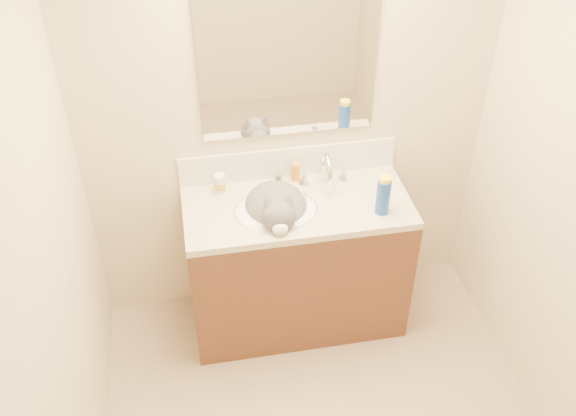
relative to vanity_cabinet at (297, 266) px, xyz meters
name	(u,v)px	position (x,y,z in m)	size (l,w,h in m)	color
room_shell	(353,231)	(0.00, -0.97, 1.08)	(2.24, 2.54, 2.52)	beige
vanity_cabinet	(297,266)	(0.00, 0.00, 0.00)	(1.20, 0.55, 0.82)	#532E1C
counter_slab	(297,207)	(0.00, 0.00, 0.43)	(1.20, 0.55, 0.04)	beige
basin	(276,220)	(-0.12, -0.03, 0.38)	(0.45, 0.36, 0.14)	white
faucet	(326,172)	(0.18, 0.14, 0.54)	(0.28, 0.20, 0.21)	silver
cat	(277,210)	(-0.11, -0.02, 0.44)	(0.39, 0.49, 0.35)	#524F52
backsplash	(288,162)	(0.00, 0.26, 0.54)	(1.20, 0.02, 0.18)	silver
mirror	(288,63)	(0.00, 0.26, 1.13)	(0.90, 0.02, 0.80)	white
pill_bottle	(220,184)	(-0.39, 0.18, 0.50)	(0.06, 0.06, 0.11)	silver
pill_label	(220,185)	(-0.39, 0.18, 0.50)	(0.06, 0.06, 0.04)	orange
silver_jar	(278,178)	(-0.07, 0.22, 0.48)	(0.05, 0.05, 0.05)	#B7B7BC
amber_bottle	(295,172)	(0.03, 0.21, 0.50)	(0.04, 0.04, 0.11)	orange
toothbrush	(306,195)	(0.06, 0.06, 0.45)	(0.01, 0.13, 0.01)	silver
toothbrush_head	(306,194)	(0.06, 0.06, 0.46)	(0.02, 0.03, 0.02)	#658CD7
spray_can	(383,197)	(0.41, -0.14, 0.55)	(0.07, 0.07, 0.20)	#1746A7
spray_cap	(385,180)	(0.41, -0.14, 0.65)	(0.06, 0.06, 0.04)	yellow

